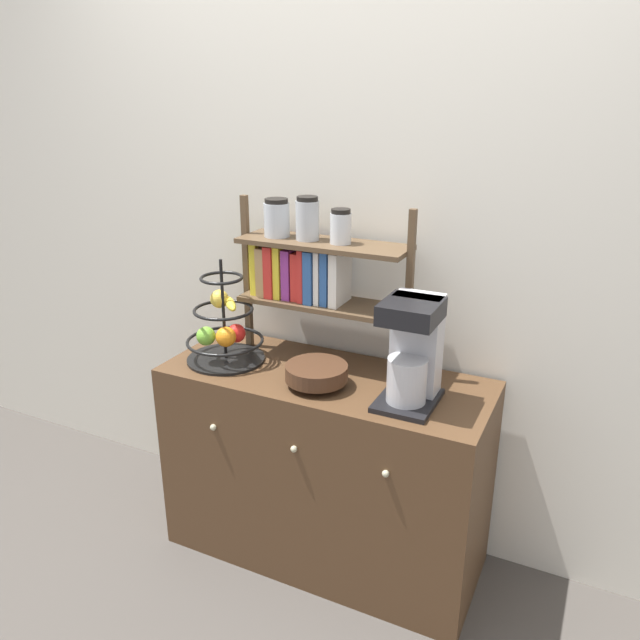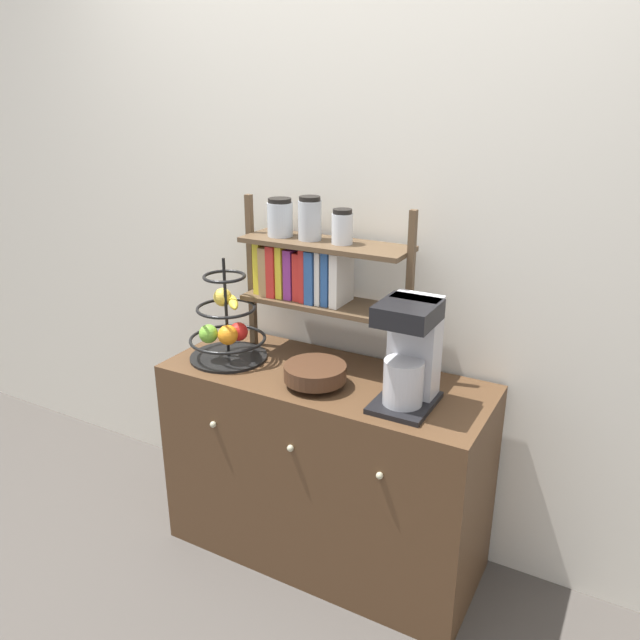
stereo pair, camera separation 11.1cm
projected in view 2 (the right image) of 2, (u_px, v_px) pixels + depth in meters
The scene contains 7 objects.
ground_plane at pixel (294, 587), 2.35m from camera, with size 12.00×12.00×0.00m, color #47423D.
wall_back at pixel (362, 221), 2.33m from camera, with size 7.00×0.05×2.60m, color silver.
sideboard at pixel (325, 467), 2.41m from camera, with size 1.21×0.50×0.78m.
coffee_maker at pixel (410, 352), 2.02m from camera, with size 0.19×0.24×0.36m.
fruit_stand at pixel (227, 328), 2.38m from camera, with size 0.30×0.30×0.40m.
wooden_bowl at pixel (315, 373), 2.18m from camera, with size 0.22×0.22×0.08m.
shelf_hutch at pixel (309, 264), 2.31m from camera, with size 0.69×0.20×0.62m.
Camera 2 is at (0.99, -1.57, 1.76)m, focal length 35.00 mm.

